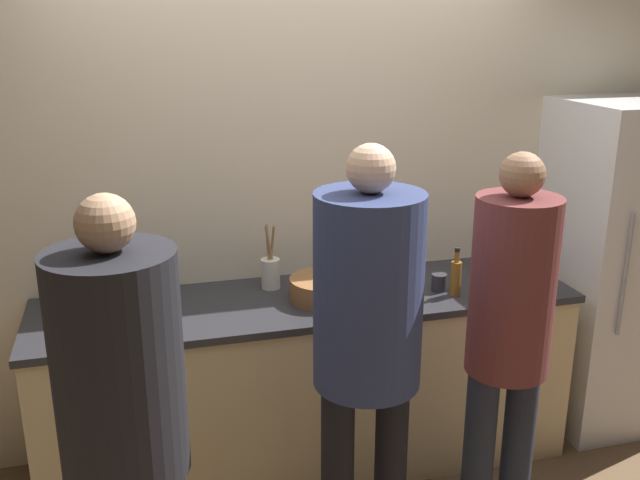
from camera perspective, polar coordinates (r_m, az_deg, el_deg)
The scene contains 11 objects.
wall_back at distance 3.59m, azimuth -2.39°, elevation 3.55°, with size 5.20×0.06×2.60m.
counter at distance 3.59m, azimuth -0.99°, elevation -11.06°, with size 2.56×0.70×0.89m.
refrigerator at distance 4.12m, azimuth 22.28°, elevation -1.99°, with size 0.62×0.67×1.76m.
person_left at distance 2.29m, azimuth -15.52°, elevation -12.70°, with size 0.39×0.39×1.70m.
person_center at distance 2.65m, azimuth 3.82°, elevation -6.72°, with size 0.40×0.40×1.75m.
person_right at distance 2.92m, azimuth 14.87°, elevation -6.77°, with size 0.33×0.33×1.69m.
fruit_bowl at distance 3.35m, azimuth 0.40°, elevation -3.88°, with size 0.33×0.33×0.14m.
utensil_crock at distance 3.48m, azimuth -3.98°, elevation -2.55°, with size 0.09×0.09×0.32m.
bottle_amber at distance 3.44m, azimuth 10.81°, elevation -2.90°, with size 0.05×0.05×0.24m.
bottle_dark at distance 3.30m, azimuth -15.85°, elevation -4.16°, with size 0.06×0.06×0.23m.
cup_black at distance 3.50m, azimuth 9.50°, elevation -3.36°, with size 0.07×0.07×0.08m.
Camera 1 is at (-0.77, -2.67, 2.17)m, focal length 40.00 mm.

